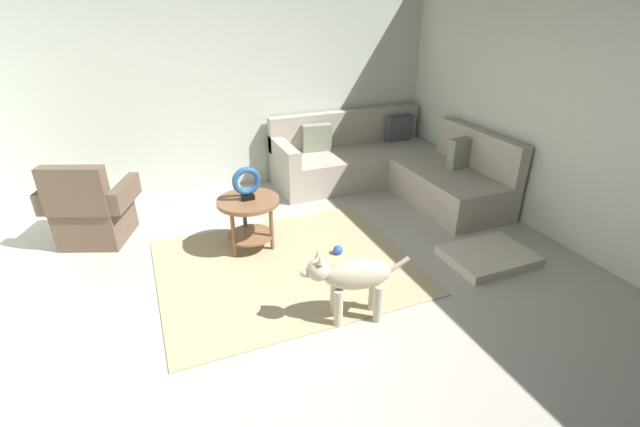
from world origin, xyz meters
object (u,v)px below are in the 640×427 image
(armchair, at_px, (92,212))
(dog_toy_ball, at_px, (338,250))
(dog_bed_mat, at_px, (488,256))
(sectional_couch, at_px, (389,167))
(side_table, at_px, (249,211))
(torus_sculpture, at_px, (247,183))
(dog, at_px, (352,278))

(armchair, xyz_separation_m, dog_toy_ball, (2.18, -1.21, -0.27))
(dog_bed_mat, xyz_separation_m, dog_toy_ball, (-1.29, 0.64, 0.00))
(armchair, bearing_deg, dog_bed_mat, -6.68)
(armchair, height_order, dog_bed_mat, armchair)
(sectional_couch, relative_size, dog_bed_mat, 2.81)
(armchair, relative_size, side_table, 1.61)
(armchair, height_order, side_table, armchair)
(torus_sculpture, relative_size, dog_toy_ball, 3.38)
(armchair, xyz_separation_m, torus_sculpture, (1.43, -0.77, 0.39))
(sectional_couch, distance_m, torus_sculpture, 2.26)
(dog_toy_ball, bearing_deg, armchair, 151.08)
(dog, xyz_separation_m, dog_toy_ball, (0.31, 0.91, -0.33))
(armchair, height_order, dog_toy_ball, armchair)
(dog_bed_mat, bearing_deg, dog_toy_ball, 153.42)
(sectional_couch, relative_size, armchair, 2.33)
(torus_sculpture, distance_m, dog, 1.46)
(dog_bed_mat, relative_size, dog_toy_ball, 8.31)
(sectional_couch, bearing_deg, dog_bed_mat, -90.36)
(dog_bed_mat, bearing_deg, sectional_couch, 89.64)
(sectional_couch, relative_size, torus_sculpture, 6.90)
(sectional_couch, distance_m, armchair, 3.49)
(torus_sculpture, xyz_separation_m, dog, (0.45, -1.35, -0.33))
(side_table, height_order, torus_sculpture, torus_sculpture)
(sectional_couch, relative_size, side_table, 3.75)
(torus_sculpture, height_order, dog_bed_mat, torus_sculpture)
(side_table, bearing_deg, sectional_couch, 22.47)
(dog_toy_ball, bearing_deg, dog, -108.61)
(sectional_couch, height_order, side_table, sectional_couch)
(dog_bed_mat, xyz_separation_m, dog, (-1.59, -0.26, 0.33))
(dog, bearing_deg, dog_toy_ball, -6.03)
(sectional_couch, xyz_separation_m, dog, (-1.61, -2.20, 0.09))
(side_table, xyz_separation_m, torus_sculpture, (0.00, 0.00, 0.29))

